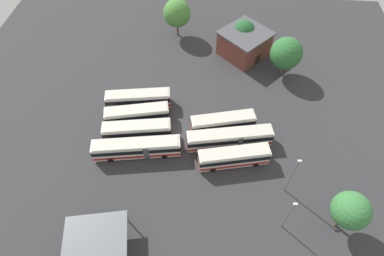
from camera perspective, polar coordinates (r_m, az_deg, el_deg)
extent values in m
plane|color=#333335|center=(56.28, -1.86, -0.76)|extent=(94.43, 94.43, 0.00)
cube|color=silver|center=(55.54, 5.68, 0.96)|extent=(11.57, 5.13, 3.00)
cube|color=beige|center=(54.32, 5.81, 1.98)|extent=(11.08, 4.83, 0.14)
cube|color=black|center=(55.16, 5.72, 1.27)|extent=(11.63, 5.18, 0.96)
cube|color=red|center=(56.20, 5.61, 0.43)|extent=(11.63, 5.18, 0.60)
cube|color=black|center=(54.28, -0.11, 0.62)|extent=(0.55, 2.02, 1.10)
cylinder|color=black|center=(55.34, 2.29, -1.24)|extent=(1.04, 0.53, 1.00)
cylinder|color=black|center=(56.70, 1.87, 0.64)|extent=(1.04, 0.53, 1.00)
cylinder|color=black|center=(56.67, 9.27, -0.34)|extent=(1.04, 0.53, 1.00)
cylinder|color=black|center=(58.00, 8.71, 1.47)|extent=(1.04, 0.53, 1.00)
cube|color=silver|center=(53.67, 6.89, -1.85)|extent=(14.81, 5.33, 3.00)
cube|color=beige|center=(52.40, 7.05, -0.86)|extent=(14.20, 5.01, 0.14)
cube|color=black|center=(53.28, 6.94, -1.55)|extent=(14.89, 5.38, 0.96)
cube|color=red|center=(54.35, 6.80, -2.36)|extent=(14.89, 5.38, 0.60)
cube|color=black|center=(52.35, -0.92, -2.22)|extent=(0.46, 2.03, 1.10)
cube|color=#47474C|center=(53.99, 8.56, -1.68)|extent=(1.39, 2.69, 2.88)
cylinder|color=black|center=(53.48, 2.22, -4.11)|extent=(1.04, 0.49, 1.00)
cylinder|color=black|center=(54.75, 1.89, -2.09)|extent=(1.04, 0.49, 1.00)
cylinder|color=black|center=(55.11, 11.59, -3.15)|extent=(1.04, 0.49, 1.00)
cylinder|color=black|center=(56.34, 11.06, -1.21)|extent=(1.04, 0.49, 1.00)
cube|color=silver|center=(51.64, 7.65, -5.30)|extent=(11.93, 5.02, 3.00)
cube|color=beige|center=(50.32, 7.84, -4.36)|extent=(11.43, 4.72, 0.14)
cube|color=black|center=(51.23, 7.71, -5.02)|extent=(12.00, 5.07, 0.96)
cube|color=red|center=(52.35, 7.55, -5.79)|extent=(12.00, 5.07, 0.60)
cube|color=black|center=(50.29, 1.21, -5.77)|extent=(0.51, 2.03, 1.10)
cylinder|color=black|center=(51.58, 3.83, -7.64)|extent=(1.04, 0.51, 1.00)
cylinder|color=black|center=(52.72, 3.39, -5.47)|extent=(1.04, 0.51, 1.00)
cylinder|color=black|center=(53.02, 11.59, -6.59)|extent=(1.04, 0.51, 1.00)
cylinder|color=black|center=(54.13, 10.97, -4.50)|extent=(1.04, 0.51, 1.00)
cube|color=silver|center=(59.81, -9.80, 5.26)|extent=(12.27, 4.42, 3.00)
cube|color=beige|center=(58.68, -10.01, 6.29)|extent=(11.76, 4.14, 0.14)
cube|color=black|center=(59.46, -9.87, 5.57)|extent=(12.34, 4.47, 0.96)
cube|color=red|center=(60.43, -9.70, 4.72)|extent=(12.34, 4.47, 0.60)
cube|color=black|center=(60.41, -15.57, 5.19)|extent=(0.39, 2.05, 1.10)
cylinder|color=black|center=(60.56, -13.17, 3.36)|extent=(1.04, 0.46, 1.00)
cylinder|color=black|center=(62.08, -13.03, 4.98)|extent=(1.04, 0.46, 1.00)
cylinder|color=black|center=(59.68, -6.11, 3.84)|extent=(1.04, 0.46, 1.00)
cylinder|color=black|center=(61.22, -6.14, 5.48)|extent=(1.04, 0.46, 1.00)
cube|color=silver|center=(57.31, -10.01, 2.43)|extent=(11.70, 4.94, 3.00)
cube|color=beige|center=(56.13, -10.24, 3.45)|extent=(11.21, 4.65, 0.14)
cube|color=black|center=(56.95, -10.08, 2.74)|extent=(11.77, 4.99, 0.96)
cube|color=red|center=(57.96, -9.90, 1.90)|extent=(11.77, 4.99, 0.60)
cube|color=black|center=(57.67, -15.74, 2.16)|extent=(0.51, 2.03, 1.10)
cylinder|color=black|center=(58.00, -13.27, 0.35)|extent=(1.04, 0.51, 1.00)
cylinder|color=black|center=(59.46, -13.25, 2.11)|extent=(1.04, 0.51, 1.00)
cylinder|color=black|center=(57.38, -6.30, 1.11)|extent=(1.04, 0.51, 1.00)
cylinder|color=black|center=(58.85, -6.45, 2.86)|extent=(1.04, 0.51, 1.00)
cube|color=silver|center=(55.07, -10.02, -0.46)|extent=(12.00, 4.40, 3.00)
cube|color=beige|center=(53.84, -10.26, 0.54)|extent=(11.50, 4.12, 0.14)
cube|color=black|center=(54.69, -10.09, -0.16)|extent=(12.06, 4.45, 0.96)
cube|color=red|center=(55.74, -9.90, -0.97)|extent=(12.06, 4.45, 0.60)
cube|color=black|center=(55.68, -16.11, -0.47)|extent=(0.40, 2.04, 1.10)
cylinder|color=black|center=(56.01, -13.56, -2.42)|extent=(1.04, 0.46, 1.00)
cylinder|color=black|center=(57.36, -13.41, -0.53)|extent=(1.04, 0.46, 1.00)
cylinder|color=black|center=(55.09, -6.12, -1.99)|extent=(1.04, 0.46, 1.00)
cylinder|color=black|center=(56.45, -6.15, -0.08)|extent=(1.04, 0.46, 1.00)
cube|color=silver|center=(52.94, -10.10, -3.65)|extent=(14.81, 4.84, 3.00)
cube|color=beige|center=(51.66, -10.35, -2.69)|extent=(14.21, 4.54, 0.14)
cube|color=black|center=(52.55, -10.18, -3.36)|extent=(14.89, 4.88, 0.96)
cube|color=red|center=(53.64, -9.98, -4.14)|extent=(14.89, 4.88, 0.60)
cube|color=black|center=(53.94, -17.92, -3.68)|extent=(0.39, 2.05, 1.10)
cube|color=#47474C|center=(52.75, -8.37, -3.55)|extent=(1.30, 2.68, 2.88)
cylinder|color=black|center=(54.19, -14.71, -5.66)|extent=(1.04, 0.46, 1.00)
cylinder|color=black|center=(55.42, -14.52, -3.62)|extent=(1.04, 0.46, 1.00)
cylinder|color=black|center=(52.99, -5.08, -5.20)|extent=(1.04, 0.46, 1.00)
cylinder|color=black|center=(54.25, -5.13, -3.12)|extent=(1.04, 0.46, 1.00)
cube|color=brown|center=(70.51, 9.55, 14.93)|extent=(12.04, 12.05, 5.33)
cube|color=#4C4C51|center=(68.82, 9.88, 16.79)|extent=(12.76, 12.77, 0.36)
cube|color=black|center=(69.61, 11.99, 12.22)|extent=(1.27, 1.36, 2.20)
cube|color=slate|center=(45.64, -17.36, -18.55)|extent=(9.59, 8.03, 0.20)
cylinder|color=#59595B|center=(49.41, -21.19, -16.09)|extent=(0.20, 0.20, 3.54)
cylinder|color=#59595B|center=(47.58, -11.79, -15.81)|extent=(0.20, 0.20, 3.54)
cylinder|color=slate|center=(48.68, 17.74, -8.54)|extent=(0.16, 0.16, 8.79)
cube|color=silver|center=(44.90, 19.17, -5.72)|extent=(0.56, 0.28, 0.20)
cylinder|color=slate|center=(46.38, 17.13, -15.18)|extent=(0.16, 0.16, 7.79)
cube|color=silver|center=(42.77, 18.45, -13.10)|extent=(0.56, 0.28, 0.20)
cylinder|color=brown|center=(68.17, 16.12, 10.41)|extent=(0.44, 0.44, 2.71)
sphere|color=#2D6B33|center=(65.62, 16.92, 13.00)|extent=(6.35, 6.35, 6.35)
cylinder|color=brown|center=(75.86, -2.66, 17.67)|extent=(0.44, 0.44, 3.15)
sphere|color=#478438|center=(73.53, -2.78, 20.32)|extent=(6.12, 6.12, 6.12)
cylinder|color=brown|center=(51.05, 25.47, -15.21)|extent=(0.44, 0.44, 3.57)
sphere|color=#387A3D|center=(47.68, 27.16, -13.31)|extent=(5.21, 5.21, 5.21)
cylinder|color=brown|center=(72.99, 9.15, 14.97)|extent=(0.44, 0.44, 2.25)
sphere|color=#235B2D|center=(71.07, 9.50, 17.02)|extent=(4.99, 4.99, 4.99)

